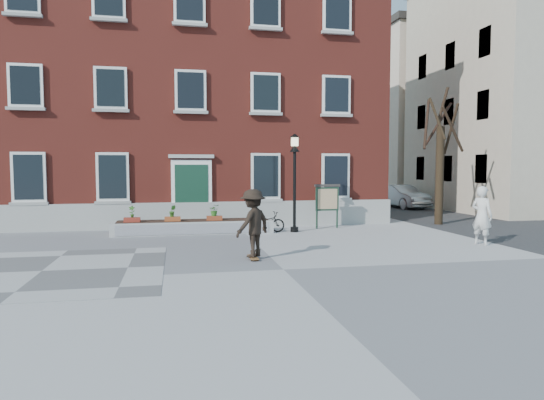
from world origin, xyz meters
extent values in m
plane|color=#949496|center=(0.00, 0.00, 0.00)|extent=(100.00, 100.00, 0.00)
cube|color=#525254|center=(-6.00, 1.00, 0.01)|extent=(6.00, 6.00, 0.01)
imported|color=black|center=(0.80, 6.84, 0.41)|extent=(1.63, 0.74, 0.83)
imported|color=#B7B9BC|center=(11.41, 16.53, 0.72)|extent=(2.11, 4.54, 1.44)
imported|color=silver|center=(7.38, 2.53, 0.99)|extent=(0.72, 0.85, 1.97)
cube|color=maroon|center=(-2.00, 14.00, 6.00)|extent=(18.00, 10.00, 12.00)
cube|color=#A1A29C|center=(-2.00, 8.88, 0.55)|extent=(18.00, 0.24, 1.10)
cube|color=#A1A09C|center=(-2.00, 8.75, 0.10)|extent=(2.60, 0.80, 0.20)
cube|color=#989893|center=(-2.00, 8.90, 0.30)|extent=(2.20, 0.50, 0.20)
cube|color=white|center=(-2.00, 8.92, 1.65)|extent=(1.70, 0.12, 2.50)
cube|color=#133525|center=(-2.00, 8.87, 1.55)|extent=(1.40, 0.06, 2.30)
cube|color=#ABABA6|center=(-2.00, 8.88, 3.05)|extent=(1.90, 0.25, 0.15)
cube|color=silver|center=(-8.40, 8.90, 2.20)|extent=(1.30, 0.10, 2.00)
cube|color=black|center=(-8.40, 8.85, 2.20)|extent=(1.08, 0.04, 1.78)
cube|color=#989894|center=(-8.40, 8.84, 1.14)|extent=(1.44, 0.20, 0.12)
cube|color=white|center=(-8.40, 8.90, 5.80)|extent=(1.30, 0.10, 1.70)
cube|color=black|center=(-8.40, 8.85, 5.80)|extent=(1.08, 0.04, 1.48)
cube|color=#9B9B96|center=(-8.40, 8.84, 4.89)|extent=(1.44, 0.20, 0.12)
cube|color=gray|center=(-8.40, 8.84, 8.49)|extent=(1.44, 0.20, 0.12)
cube|color=silver|center=(-5.20, 8.90, 2.20)|extent=(1.30, 0.10, 2.00)
cube|color=black|center=(-5.20, 8.85, 2.20)|extent=(1.08, 0.04, 1.78)
cube|color=gray|center=(-5.20, 8.84, 1.14)|extent=(1.44, 0.20, 0.12)
cube|color=silver|center=(-5.20, 8.90, 5.80)|extent=(1.30, 0.10, 1.70)
cube|color=black|center=(-5.20, 8.85, 5.80)|extent=(1.08, 0.04, 1.48)
cube|color=gray|center=(-5.20, 8.84, 4.89)|extent=(1.44, 0.20, 0.12)
cube|color=gray|center=(-5.20, 8.84, 8.49)|extent=(1.44, 0.20, 0.12)
cube|color=silver|center=(-2.00, 8.90, 5.80)|extent=(1.30, 0.10, 1.70)
cube|color=black|center=(-2.00, 8.85, 5.80)|extent=(1.08, 0.04, 1.48)
cube|color=#989994|center=(-2.00, 8.84, 4.89)|extent=(1.44, 0.20, 0.12)
cube|color=white|center=(-2.00, 8.90, 9.40)|extent=(1.30, 0.10, 1.70)
cube|color=black|center=(-2.00, 8.85, 9.40)|extent=(1.08, 0.04, 1.48)
cube|color=#ACACA7|center=(-2.00, 8.84, 8.49)|extent=(1.44, 0.20, 0.12)
cube|color=silver|center=(1.20, 8.90, 2.20)|extent=(1.30, 0.10, 2.00)
cube|color=black|center=(1.20, 8.85, 2.20)|extent=(1.08, 0.04, 1.78)
cube|color=#A8A8A3|center=(1.20, 8.84, 1.14)|extent=(1.44, 0.20, 0.12)
cube|color=white|center=(1.20, 8.90, 5.80)|extent=(1.30, 0.10, 1.70)
cube|color=black|center=(1.20, 8.85, 5.80)|extent=(1.08, 0.04, 1.48)
cube|color=#989994|center=(1.20, 8.84, 4.89)|extent=(1.44, 0.20, 0.12)
cube|color=white|center=(1.20, 8.90, 9.40)|extent=(1.30, 0.10, 1.70)
cube|color=black|center=(1.20, 8.85, 9.40)|extent=(1.08, 0.04, 1.48)
cube|color=#A6A6A0|center=(1.20, 8.84, 8.49)|extent=(1.44, 0.20, 0.12)
cube|color=silver|center=(4.40, 8.90, 2.20)|extent=(1.30, 0.10, 2.00)
cube|color=black|center=(4.40, 8.85, 2.20)|extent=(1.08, 0.04, 1.78)
cube|color=#A9A9A4|center=(4.40, 8.84, 1.14)|extent=(1.44, 0.20, 0.12)
cube|color=white|center=(4.40, 8.90, 5.80)|extent=(1.30, 0.10, 1.70)
cube|color=black|center=(4.40, 8.85, 5.80)|extent=(1.08, 0.04, 1.48)
cube|color=#A4A59F|center=(4.40, 8.84, 4.89)|extent=(1.44, 0.20, 0.12)
cube|color=white|center=(4.40, 8.90, 9.40)|extent=(1.30, 0.10, 1.70)
cube|color=black|center=(4.40, 8.85, 9.40)|extent=(1.08, 0.04, 1.48)
cube|color=#A3A39E|center=(4.40, 8.84, 8.49)|extent=(1.44, 0.20, 0.12)
cube|color=#B3B3AF|center=(-2.00, 7.20, 0.25)|extent=(6.20, 1.10, 0.50)
cube|color=silver|center=(-2.00, 6.64, 0.25)|extent=(5.80, 0.02, 0.40)
cube|color=black|center=(-2.00, 7.20, 0.50)|extent=(5.80, 0.90, 0.06)
cube|color=maroon|center=(-4.30, 6.95, 0.60)|extent=(0.60, 0.25, 0.20)
imported|color=#2A5C1B|center=(-4.30, 6.95, 0.92)|extent=(0.24, 0.24, 0.45)
cube|color=#944420|center=(-2.80, 6.95, 0.60)|extent=(0.60, 0.25, 0.20)
imported|color=#306B20|center=(-2.80, 6.95, 0.92)|extent=(0.25, 0.25, 0.45)
cube|color=brown|center=(-1.20, 6.95, 0.60)|extent=(0.60, 0.25, 0.20)
imported|color=#2A611D|center=(-1.20, 6.95, 0.92)|extent=(0.40, 0.40, 0.45)
cube|color=maroon|center=(0.40, 6.95, 0.60)|extent=(0.60, 0.25, 0.20)
imported|color=#265F1C|center=(0.40, 6.95, 0.92)|extent=(0.25, 0.25, 0.45)
cylinder|color=#2E2114|center=(9.00, 8.00, 2.20)|extent=(0.36, 0.36, 4.40)
cylinder|color=#312215|center=(9.51, 8.00, 4.29)|extent=(0.12, 1.12, 2.23)
cylinder|color=black|center=(9.17, 8.52, 4.55)|extent=(1.18, 0.49, 1.97)
cylinder|color=black|center=(8.51, 8.36, 4.55)|extent=(0.88, 1.14, 2.35)
cylinder|color=black|center=(8.70, 7.78, 4.73)|extent=(0.60, 0.77, 1.90)
cylinder|color=black|center=(9.20, 7.37, 4.24)|extent=(1.39, 0.55, 1.95)
cylinder|color=#2F2015|center=(9.16, 8.13, 5.37)|extent=(0.43, 0.48, 1.58)
cube|color=#343436|center=(12.00, 18.00, 0.00)|extent=(8.00, 36.00, 0.01)
cube|color=#C0B39A|center=(18.00, 14.00, 7.00)|extent=(10.00, 11.00, 14.00)
cube|color=beige|center=(18.00, 26.00, 6.50)|extent=(10.00, 11.00, 13.00)
cube|color=#35312E|center=(18.00, 26.00, 13.25)|extent=(10.40, 11.40, 0.50)
cube|color=black|center=(13.04, 10.80, 2.50)|extent=(0.08, 1.00, 1.50)
cube|color=black|center=(13.04, 14.00, 2.50)|extent=(0.08, 1.00, 1.50)
cube|color=black|center=(13.04, 17.20, 2.50)|extent=(0.08, 1.00, 1.50)
cube|color=black|center=(13.04, 10.80, 5.80)|extent=(0.08, 1.00, 1.50)
cube|color=black|center=(13.04, 14.00, 5.80)|extent=(0.08, 1.00, 1.50)
cube|color=black|center=(13.04, 17.20, 5.80)|extent=(0.08, 1.00, 1.50)
cube|color=black|center=(13.04, 10.80, 9.00)|extent=(0.08, 1.00, 1.50)
cube|color=black|center=(13.04, 14.00, 9.00)|extent=(0.08, 1.00, 1.50)
cube|color=black|center=(13.04, 17.20, 9.00)|extent=(0.08, 1.00, 1.50)
cylinder|color=black|center=(1.99, 6.85, 0.10)|extent=(0.32, 0.32, 0.20)
cylinder|color=black|center=(1.99, 6.85, 1.60)|extent=(0.12, 0.12, 3.20)
cone|color=black|center=(1.99, 6.85, 3.35)|extent=(0.40, 0.40, 0.30)
cube|color=beige|center=(1.99, 6.85, 3.60)|extent=(0.24, 0.24, 0.34)
cone|color=black|center=(1.99, 6.85, 3.85)|extent=(0.40, 0.40, 0.16)
cylinder|color=#1A3423|center=(3.18, 7.72, 0.90)|extent=(0.08, 0.08, 1.80)
cylinder|color=#172F22|center=(4.08, 7.72, 0.90)|extent=(0.08, 0.08, 1.80)
cube|color=#1A3426|center=(3.63, 7.72, 1.25)|extent=(1.00, 0.10, 1.00)
cube|color=beige|center=(3.63, 7.66, 1.25)|extent=(0.85, 0.02, 0.85)
cube|color=#3A3532|center=(3.63, 7.72, 1.82)|extent=(1.10, 0.16, 0.10)
cube|color=brown|center=(-0.55, 1.52, 0.06)|extent=(0.22, 0.78, 0.03)
cylinder|color=black|center=(-0.64, 1.24, 0.03)|extent=(0.03, 0.05, 0.05)
cylinder|color=black|center=(-0.46, 1.24, 0.03)|extent=(0.03, 0.05, 0.05)
cylinder|color=black|center=(-0.64, 1.80, 0.03)|extent=(0.03, 0.05, 0.05)
cylinder|color=black|center=(-0.46, 1.80, 0.03)|extent=(0.03, 0.05, 0.05)
imported|color=black|center=(-0.55, 1.52, 1.03)|extent=(1.41, 1.34, 1.92)
camera|label=1|loc=(-2.68, -11.90, 2.63)|focal=32.00mm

